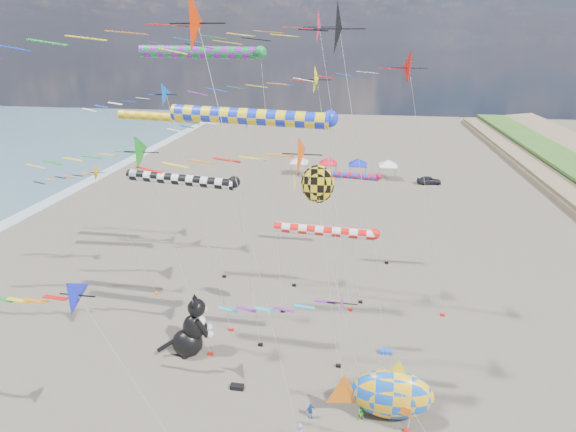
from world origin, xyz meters
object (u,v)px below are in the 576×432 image
(cat_inflatable, at_px, (189,326))
(parked_car, at_px, (429,180))
(child_blue, at_px, (310,411))
(child_green, at_px, (362,413))
(fish_inflatable, at_px, (390,394))

(cat_inflatable, xyz_separation_m, parked_car, (23.20, 46.57, -1.74))
(child_blue, bearing_deg, child_green, -28.37)
(parked_car, bearing_deg, fish_inflatable, 162.89)
(cat_inflatable, bearing_deg, parked_car, 41.96)
(child_green, bearing_deg, parked_car, 69.21)
(parked_car, bearing_deg, child_blue, 157.94)
(child_blue, relative_size, parked_car, 0.29)
(cat_inflatable, xyz_separation_m, fish_inflatable, (14.26, -4.04, -0.52))
(child_green, relative_size, child_blue, 1.07)
(child_blue, bearing_deg, parked_car, 41.57)
(parked_car, bearing_deg, cat_inflatable, 146.42)
(cat_inflatable, relative_size, child_green, 4.11)
(cat_inflatable, relative_size, fish_inflatable, 0.70)
(child_green, bearing_deg, fish_inflatable, 7.45)
(fish_inflatable, height_order, parked_car, fish_inflatable)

